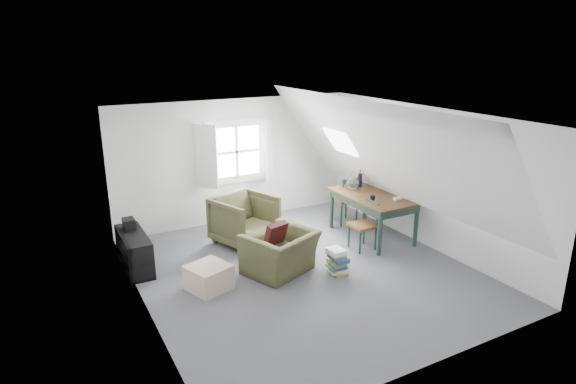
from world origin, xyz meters
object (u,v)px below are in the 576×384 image
armchair_far (245,243)px  magazine_stack (337,261)px  armchair_near (280,272)px  dining_table (373,200)px  dining_chair_near (364,224)px  media_shelf (135,254)px  ottoman (209,277)px  dining_chair_far (345,199)px

armchair_far → magazine_stack: (0.80, -1.84, 0.21)m
armchair_near → dining_table: 2.39m
dining_chair_near → magazine_stack: size_ratio=2.14×
armchair_near → media_shelf: (-2.02, 1.22, 0.27)m
armchair_near → media_shelf: 2.38m
ottoman → magazine_stack: 2.04m
media_shelf → magazine_stack: (2.80, -1.70, -0.06)m
armchair_near → ottoman: ottoman is taller
dining_chair_far → dining_chair_near: dining_chair_far is taller
ottoman → armchair_near: bearing=-1.2°
dining_table → media_shelf: (-4.24, 0.73, -0.46)m
armchair_near → dining_chair_far: (2.20, 1.35, 0.52)m
armchair_far → media_shelf: size_ratio=0.86×
armchair_near → ottoman: (-1.19, 0.03, 0.19)m
armchair_far → dining_table: dining_table is taller
armchair_near → magazine_stack: bearing=126.9°
dining_chair_near → magazine_stack: bearing=-43.4°
armchair_far → media_shelf: (-2.00, -0.14, 0.27)m
dining_chair_near → media_shelf: 3.93m
dining_table → dining_chair_near: bearing=-143.1°
dining_chair_far → dining_chair_near: bearing=58.9°
dining_chair_far → magazine_stack: dining_chair_far is taller
dining_table → magazine_stack: dining_table is taller
magazine_stack → media_shelf: bearing=148.7°
ottoman → dining_chair_far: dining_chair_far is taller
armchair_near → dining_table: (2.22, 0.50, 0.72)m
armchair_far → magazine_stack: armchair_far is taller
armchair_far → armchair_near: bearing=-109.4°
ottoman → magazine_stack: size_ratio=1.36×
media_shelf → magazine_stack: bearing=-34.7°
dining_table → dining_chair_far: dining_chair_far is taller
dining_table → dining_chair_far: bearing=89.3°
armchair_near → magazine_stack: size_ratio=2.53×
armchair_far → dining_table: size_ratio=0.60×
armchair_near → ottoman: size_ratio=1.87×
armchair_far → dining_chair_far: size_ratio=1.00×
armchair_near → dining_chair_near: (1.75, 0.12, 0.46)m
armchair_near → dining_chair_far: size_ratio=1.06×
armchair_far → dining_chair_near: 2.21m
armchair_far → ottoman: size_ratio=1.77×
ottoman → media_shelf: media_shelf is taller
magazine_stack → armchair_far: bearing=113.5°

